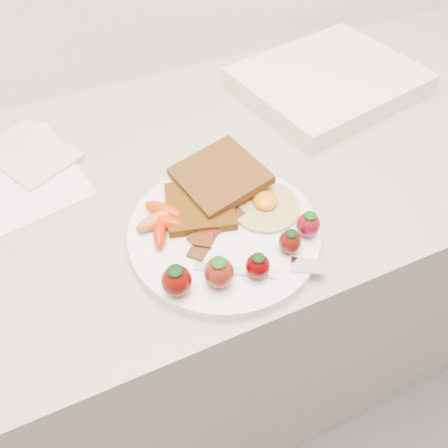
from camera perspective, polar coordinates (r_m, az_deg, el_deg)
name	(u,v)px	position (r m, az deg, el deg)	size (l,w,h in m)	color
counter	(205,304)	(1.08, -2.50, -10.46)	(2.00, 0.60, 0.90)	gray
plate	(224,233)	(0.62, 0.00, -1.14)	(0.27, 0.27, 0.02)	white
toast_lower	(200,206)	(0.63, -3.19, 2.36)	(0.10, 0.10, 0.01)	#482608
toast_upper	(220,176)	(0.65, -0.52, 6.33)	(0.12, 0.12, 0.01)	#3C1506
fried_egg	(265,205)	(0.64, 5.39, 2.53)	(0.12, 0.12, 0.02)	beige
bacon_strips	(211,227)	(0.61, -1.66, -0.39)	(0.10, 0.10, 0.01)	black
baby_carrots	(161,220)	(0.61, -8.22, 0.46)	(0.08, 0.10, 0.02)	#CE661A
strawberries	(241,260)	(0.55, 2.18, -4.73)	(0.23, 0.06, 0.05)	#520803
fork	(269,268)	(0.57, 5.90, -5.75)	(0.16, 0.09, 0.00)	silver
paper_sheet	(21,175)	(0.78, -25.03, 5.86)	(0.17, 0.22, 0.00)	white
notepad	(29,153)	(0.81, -24.10, 8.46)	(0.11, 0.16, 0.01)	silver
appliance	(328,81)	(0.92, 13.42, 17.73)	(0.33, 0.26, 0.04)	white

